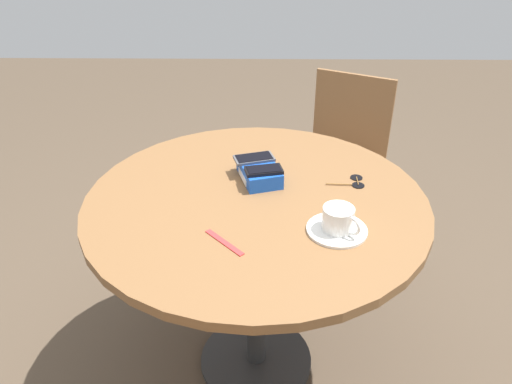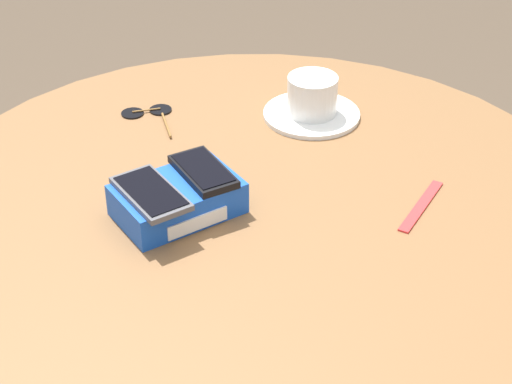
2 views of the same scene
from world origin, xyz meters
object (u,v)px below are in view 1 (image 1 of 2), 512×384
object	(u,v)px
lanyard_strap	(224,242)
sunglasses	(355,182)
round_table	(256,226)
chair_far_side	(340,164)
phone_box	(259,172)
phone_gray	(254,158)
phone_black	(264,170)
saucer	(337,230)
coffee_cup	(339,219)

from	to	relation	value
lanyard_strap	sunglasses	world-z (taller)	sunglasses
lanyard_strap	round_table	bearing A→B (deg)	160.42
lanyard_strap	chair_far_side	world-z (taller)	chair_far_side
round_table	phone_box	world-z (taller)	phone_box
phone_gray	phone_black	world-z (taller)	phone_black
saucer	chair_far_side	bearing A→B (deg)	170.54
phone_gray	lanyard_strap	distance (m)	0.40
coffee_cup	phone_gray	bearing A→B (deg)	-144.50
phone_black	chair_far_side	bearing A→B (deg)	152.94
saucer	lanyard_strap	xyz separation A→B (m)	(0.06, -0.31, -0.00)
phone_box	sunglasses	world-z (taller)	phone_box
phone_gray	chair_far_side	bearing A→B (deg)	147.76
round_table	phone_box	distance (m)	0.18
phone_black	coffee_cup	size ratio (longest dim) A/B	1.25
chair_far_side	phone_box	bearing A→B (deg)	-29.50
phone_black	saucer	bearing A→B (deg)	39.56
phone_gray	saucer	bearing A→B (deg)	35.45
phone_gray	saucer	world-z (taller)	phone_gray
saucer	chair_far_side	size ratio (longest dim) A/B	0.20
coffee_cup	sunglasses	world-z (taller)	coffee_cup
saucer	coffee_cup	xyz separation A→B (m)	(0.00, 0.00, 0.04)
phone_gray	phone_black	distance (m)	0.09
phone_box	phone_gray	distance (m)	0.05
round_table	chair_far_side	distance (m)	0.90
round_table	phone_black	xyz separation A→B (m)	(-0.07, 0.02, 0.16)
phone_gray	sunglasses	xyz separation A→B (m)	(0.06, 0.33, -0.05)
round_table	phone_box	xyz separation A→B (m)	(-0.12, 0.01, 0.13)
phone_box	sunglasses	xyz separation A→B (m)	(0.02, 0.31, -0.02)
coffee_cup	lanyard_strap	distance (m)	0.32
saucer	lanyard_strap	distance (m)	0.32
round_table	phone_black	size ratio (longest dim) A/B	8.34
phone_black	saucer	xyz separation A→B (m)	(0.25, 0.20, -0.05)
saucer	sunglasses	world-z (taller)	saucer
phone_gray	saucer	xyz separation A→B (m)	(0.33, 0.24, -0.05)
round_table	chair_far_side	xyz separation A→B (m)	(-0.79, 0.39, -0.19)
coffee_cup	sunglasses	size ratio (longest dim) A/B	0.81
phone_box	chair_far_side	world-z (taller)	chair_far_side
phone_gray	phone_black	size ratio (longest dim) A/B	1.13
sunglasses	saucer	bearing A→B (deg)	-19.06
phone_box	chair_far_side	distance (m)	0.83
round_table	saucer	xyz separation A→B (m)	(0.17, 0.23, 0.11)
phone_gray	chair_far_side	size ratio (longest dim) A/B	0.17
phone_box	coffee_cup	distance (m)	0.37
round_table	coffee_cup	distance (m)	0.33
sunglasses	coffee_cup	bearing A→B (deg)	-18.63
lanyard_strap	chair_far_side	bearing A→B (deg)	155.21
phone_box	phone_gray	xyz separation A→B (m)	(-0.04, -0.02, 0.03)
phone_box	phone_black	world-z (taller)	phone_black
round_table	lanyard_strap	size ratio (longest dim) A/B	7.17
lanyard_strap	coffee_cup	bearing A→B (deg)	100.28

